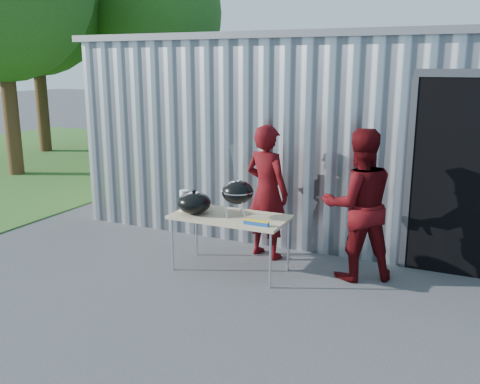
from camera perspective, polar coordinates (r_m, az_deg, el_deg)
The scene contains 12 objects.
ground at distance 6.67m, azimuth -3.50°, elevation -9.98°, with size 80.00×80.00×0.00m, color #3E3E41.
building at distance 10.22m, azimuth 13.52°, elevation 6.87°, with size 8.20×6.20×3.10m.
grass_patch at distance 16.70m, azimuth -21.15°, elevation 3.49°, with size 10.00×12.00×0.02m, color #2D591E.
tree_far at distance 17.25m, azimuth -8.70°, elevation 18.32°, with size 3.84×3.84×6.36m.
folding_table at distance 6.91m, azimuth -1.05°, elevation -2.85°, with size 1.50×0.75×0.75m.
kettle_grill at distance 6.71m, azimuth -0.27°, elevation 0.77°, with size 0.41×0.41×0.93m.
grill_lid at distance 6.99m, azimuth -4.92°, elevation -1.14°, with size 0.44×0.44×0.32m.
paper_towels at distance 7.12m, azimuth -5.96°, elevation -0.92°, with size 0.12×0.12×0.28m, color white.
white_tub at distance 7.31m, azimuth -4.22°, elevation -1.23°, with size 0.20×0.15×0.10m, color white.
foil_box at distance 6.48m, azimuth 1.75°, elevation -3.31°, with size 0.32×0.06×0.06m.
person_cook at distance 7.39m, azimuth 2.88°, elevation 0.02°, with size 0.68×0.45×1.87m, color #460609.
person_bystander at distance 6.79m, azimuth 12.53°, elevation -1.35°, with size 0.93×0.72×1.91m, color #460609.
Camera 1 is at (2.95, -5.36, 2.66)m, focal length 40.00 mm.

